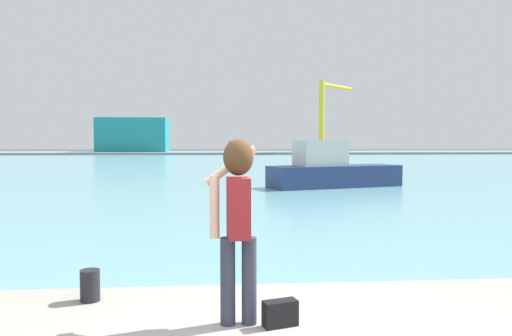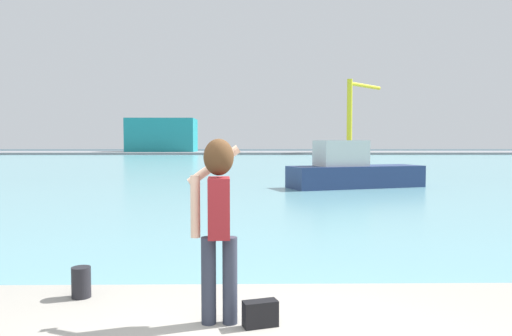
{
  "view_description": "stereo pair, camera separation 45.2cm",
  "coord_description": "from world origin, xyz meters",
  "px_view_note": "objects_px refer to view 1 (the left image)",
  "views": [
    {
      "loc": [
        -0.44,
        -3.58,
        2.16
      ],
      "look_at": [
        0.13,
        3.66,
        1.77
      ],
      "focal_mm": 33.11,
      "sensor_mm": 36.0,
      "label": 1
    },
    {
      "loc": [
        0.02,
        -3.6,
        2.16
      ],
      "look_at": [
        0.13,
        3.66,
        1.77
      ],
      "focal_mm": 33.11,
      "sensor_mm": 36.0,
      "label": 2
    }
  ],
  "objects_px": {
    "person_photographer": "(237,211)",
    "harbor_bollard": "(90,285)",
    "handbag": "(280,313)",
    "warehouse_left": "(134,135)",
    "port_crane": "(326,108)",
    "boat_moored": "(331,171)"
  },
  "relations": [
    {
      "from": "handbag",
      "to": "person_photographer",
      "type": "bearing_deg",
      "value": 168.22
    },
    {
      "from": "port_crane",
      "to": "handbag",
      "type": "bearing_deg",
      "value": -103.13
    },
    {
      "from": "person_photographer",
      "to": "harbor_bollard",
      "type": "bearing_deg",
      "value": 60.74
    },
    {
      "from": "port_crane",
      "to": "person_photographer",
      "type": "bearing_deg",
      "value": -103.39
    },
    {
      "from": "handbag",
      "to": "harbor_bollard",
      "type": "distance_m",
      "value": 2.13
    },
    {
      "from": "harbor_bollard",
      "to": "handbag",
      "type": "bearing_deg",
      "value": -23.58
    },
    {
      "from": "person_photographer",
      "to": "warehouse_left",
      "type": "xyz_separation_m",
      "value": [
        -17.21,
        91.57,
        2.21
      ]
    },
    {
      "from": "boat_moored",
      "to": "port_crane",
      "type": "distance_m",
      "value": 69.44
    },
    {
      "from": "handbag",
      "to": "boat_moored",
      "type": "relative_size",
      "value": 0.05
    },
    {
      "from": "harbor_bollard",
      "to": "boat_moored",
      "type": "xyz_separation_m",
      "value": [
        6.83,
        17.42,
        0.18
      ]
    },
    {
      "from": "person_photographer",
      "to": "harbor_bollard",
      "type": "height_order",
      "value": "person_photographer"
    },
    {
      "from": "handbag",
      "to": "warehouse_left",
      "type": "relative_size",
      "value": 0.02
    },
    {
      "from": "handbag",
      "to": "port_crane",
      "type": "xyz_separation_m",
      "value": [
        19.95,
        85.56,
        8.39
      ]
    },
    {
      "from": "person_photographer",
      "to": "boat_moored",
      "type": "bearing_deg",
      "value": -19.14
    },
    {
      "from": "harbor_bollard",
      "to": "warehouse_left",
      "type": "distance_m",
      "value": 92.19
    },
    {
      "from": "handbag",
      "to": "boat_moored",
      "type": "height_order",
      "value": "boat_moored"
    },
    {
      "from": "handbag",
      "to": "boat_moored",
      "type": "xyz_separation_m",
      "value": [
        4.88,
        18.27,
        0.23
      ]
    },
    {
      "from": "boat_moored",
      "to": "harbor_bollard",
      "type": "bearing_deg",
      "value": -128.87
    },
    {
      "from": "port_crane",
      "to": "harbor_bollard",
      "type": "bearing_deg",
      "value": -104.5
    },
    {
      "from": "person_photographer",
      "to": "harbor_bollard",
      "type": "relative_size",
      "value": 5.15
    },
    {
      "from": "person_photographer",
      "to": "handbag",
      "type": "distance_m",
      "value": 1.03
    },
    {
      "from": "boat_moored",
      "to": "warehouse_left",
      "type": "relative_size",
      "value": 0.51
    }
  ]
}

